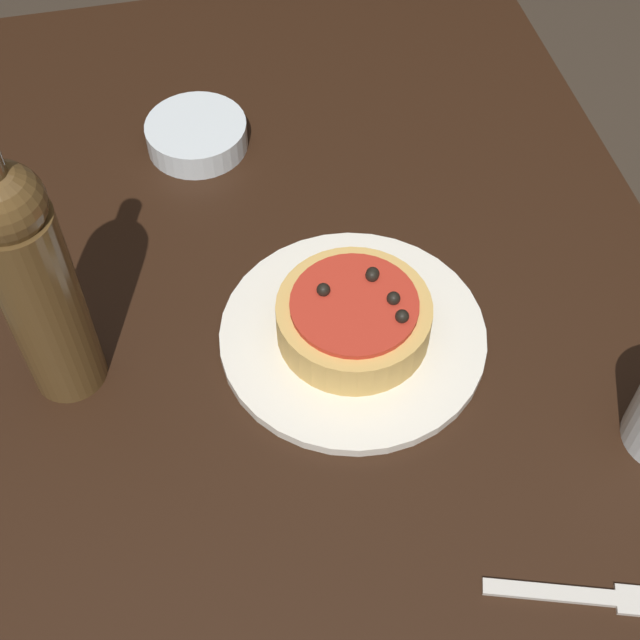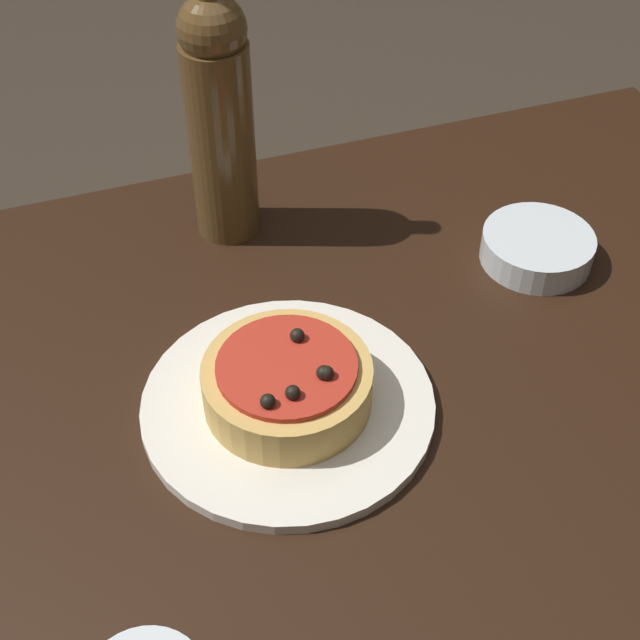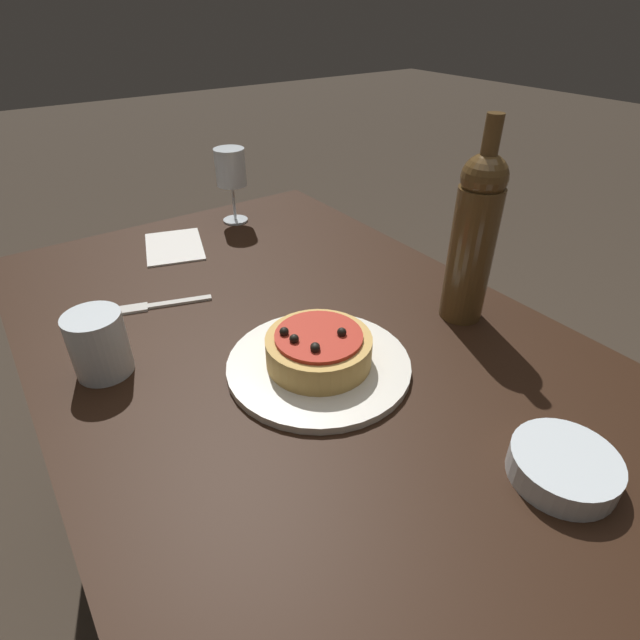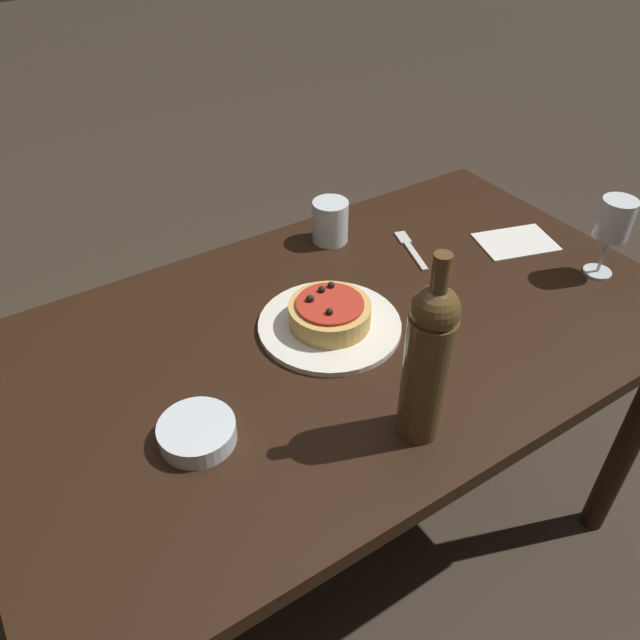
% 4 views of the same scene
% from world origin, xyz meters
% --- Properties ---
extents(ground_plane, '(14.00, 14.00, 0.00)m').
position_xyz_m(ground_plane, '(0.00, 0.00, 0.00)').
color(ground_plane, '#382D23').
extents(dining_table, '(1.37, 0.79, 0.75)m').
position_xyz_m(dining_table, '(0.00, 0.00, 0.65)').
color(dining_table, black).
rests_on(dining_table, ground_plane).
extents(dinner_plate, '(0.28, 0.28, 0.01)m').
position_xyz_m(dinner_plate, '(-0.02, 0.02, 0.75)').
color(dinner_plate, white).
rests_on(dinner_plate, dining_table).
extents(pizza, '(0.16, 0.16, 0.06)m').
position_xyz_m(pizza, '(-0.02, 0.02, 0.78)').
color(pizza, tan).
rests_on(pizza, dinner_plate).
extents(wine_glass, '(0.07, 0.07, 0.18)m').
position_xyz_m(wine_glass, '(0.57, -0.15, 0.88)').
color(wine_glass, silver).
rests_on(wine_glass, dining_table).
extents(wine_bottle, '(0.07, 0.07, 0.34)m').
position_xyz_m(wine_bottle, '(-0.04, -0.27, 0.90)').
color(wine_bottle, brown).
rests_on(wine_bottle, dining_table).
extents(water_cup, '(0.08, 0.08, 0.10)m').
position_xyz_m(water_cup, '(0.16, 0.29, 0.80)').
color(water_cup, silver).
rests_on(water_cup, dining_table).
extents(side_bowl, '(0.13, 0.13, 0.03)m').
position_xyz_m(side_bowl, '(-0.36, -0.10, 0.76)').
color(side_bowl, silver).
rests_on(side_bowl, dining_table).
extents(fork, '(0.07, 0.16, 0.00)m').
position_xyz_m(fork, '(0.29, 0.15, 0.75)').
color(fork, beige).
rests_on(fork, dining_table).
extents(paper_napkin, '(0.20, 0.17, 0.00)m').
position_xyz_m(paper_napkin, '(0.51, 0.04, 0.75)').
color(paper_napkin, silver).
rests_on(paper_napkin, dining_table).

